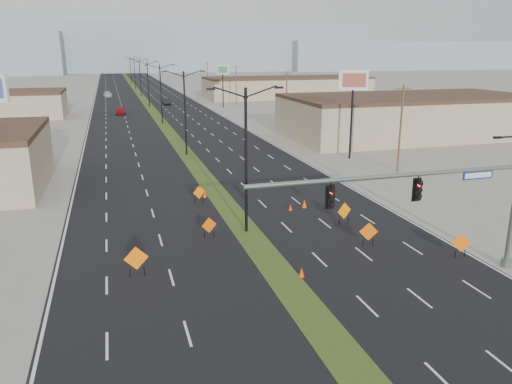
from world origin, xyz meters
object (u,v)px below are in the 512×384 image
object	(u,v)px
streetlight_3	(148,83)
cone_3	(205,194)
construction_sign_5	(461,244)
pole_sign_east_near	(353,87)
streetlight_4	(140,76)
streetlight_0	(246,156)
signal_mast	(447,195)
streetlight_1	(185,110)
streetlight_6	(131,69)
pole_sign_east_far	(223,73)
cone_0	(302,272)
cone_1	(290,207)
construction_sign_3	(344,212)
streetlight_2	(161,92)
cone_2	(304,204)
car_left	(121,111)
construction_sign_1	(209,226)
car_far	(108,94)
construction_sign_4	(369,232)
streetlight_5	(135,72)
car_mid	(166,101)
construction_sign_0	(136,259)
construction_sign_2	(199,193)

from	to	relation	value
streetlight_3	cone_3	world-z (taller)	streetlight_3
construction_sign_5	pole_sign_east_near	distance (m)	30.40
streetlight_4	streetlight_0	bearing A→B (deg)	-90.00
signal_mast	streetlight_1	xyz separation A→B (m)	(-8.56, 38.00, 0.63)
streetlight_6	pole_sign_east_far	distance (m)	90.87
cone_0	cone_1	distance (m)	12.17
construction_sign_3	streetlight_6	bearing A→B (deg)	76.65
cone_0	streetlight_2	bearing A→B (deg)	90.96
streetlight_0	cone_0	distance (m)	9.52
streetlight_1	cone_2	size ratio (longest dim) A/B	14.87
car_left	cone_3	world-z (taller)	car_left
signal_mast	construction_sign_1	distance (m)	15.31
streetlight_2	signal_mast	bearing A→B (deg)	-82.61
car_far	construction_sign_4	world-z (taller)	construction_sign_4
streetlight_4	pole_sign_east_near	size ratio (longest dim) A/B	0.98
streetlight_1	cone_1	world-z (taller)	streetlight_1
streetlight_4	construction_sign_1	world-z (taller)	streetlight_4
streetlight_5	car_mid	bearing A→B (deg)	-85.39
streetlight_0	car_far	bearing A→B (deg)	94.56
construction_sign_0	construction_sign_1	bearing A→B (deg)	39.53
construction_sign_4	cone_2	xyz separation A→B (m)	(-0.92, 8.93, -0.62)
signal_mast	cone_2	distance (m)	14.99
signal_mast	car_far	xyz separation A→B (m)	(-17.49, 122.08, -4.06)
construction_sign_1	construction_sign_4	world-z (taller)	construction_sign_4
construction_sign_5	streetlight_6	bearing A→B (deg)	118.69
streetlight_4	construction_sign_4	size ratio (longest dim) A/B	6.15
streetlight_2	cone_2	distance (m)	52.51
car_left	construction_sign_1	world-z (taller)	car_left
construction_sign_0	cone_3	bearing A→B (deg)	61.38
streetlight_6	cone_1	xyz separation A→B (m)	(4.65, -164.32, -5.15)
streetlight_6	pole_sign_east_far	world-z (taller)	streetlight_6
signal_mast	car_far	world-z (taller)	signal_mast
signal_mast	construction_sign_4	bearing A→B (deg)	107.74
streetlight_1	cone_2	bearing A→B (deg)	-75.94
streetlight_0	streetlight_5	distance (m)	140.00
streetlight_1	streetlight_4	bearing A→B (deg)	90.00
construction_sign_3	pole_sign_east_near	distance (m)	24.90
construction_sign_0	construction_sign_4	size ratio (longest dim) A/B	1.12
car_left	pole_sign_east_near	distance (m)	57.54
construction_sign_2	pole_sign_east_near	distance (m)	25.17
car_mid	streetlight_3	bearing A→B (deg)	-139.11
streetlight_5	cone_2	distance (m)	136.15
streetlight_2	car_left	world-z (taller)	streetlight_2
car_left	cone_0	bearing A→B (deg)	-80.89
car_mid	cone_3	distance (m)	79.11
cone_1	pole_sign_east_far	world-z (taller)	pole_sign_east_far
cone_0	car_far	bearing A→B (deg)	94.77
streetlight_6	construction_sign_4	bearing A→B (deg)	-87.71
streetlight_0	construction_sign_0	size ratio (longest dim) A/B	5.47
construction_sign_2	construction_sign_4	bearing A→B (deg)	-79.01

